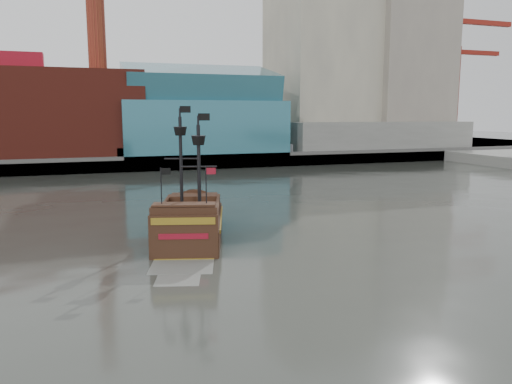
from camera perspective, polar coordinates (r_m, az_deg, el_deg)
name	(u,v)px	position (r m, az deg, el deg)	size (l,w,h in m)	color
ground	(314,295)	(27.77, 6.69, -11.66)	(400.00, 400.00, 0.00)	#2B2D28
promenade_far	(136,153)	(116.22, -13.54, 4.41)	(220.00, 60.00, 2.00)	slate
seawall	(154,163)	(87.00, -11.56, 3.22)	(220.00, 1.00, 2.60)	#4C4C49
skyline	(161,41)	(110.16, -10.79, 16.54)	(149.00, 45.00, 62.00)	brown
crane_a	(455,76)	(138.93, 21.79, 12.22)	(22.50, 4.00, 32.25)	slate
crane_b	(457,92)	(152.56, 22.00, 10.52)	(19.10, 4.00, 26.25)	slate
pirate_ship	(190,226)	(39.48, -7.53, -3.91)	(8.34, 15.46, 11.09)	black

